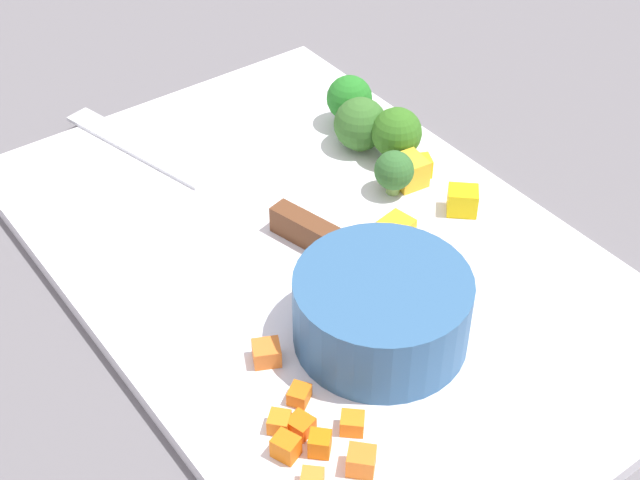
{
  "coord_description": "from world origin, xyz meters",
  "views": [
    {
      "loc": [
        0.37,
        -0.27,
        0.42
      ],
      "look_at": [
        0.0,
        0.0,
        0.02
      ],
      "focal_mm": 51.39,
      "sensor_mm": 36.0,
      "label": 1
    }
  ],
  "objects": [
    {
      "name": "pepper_dice_2",
      "position": [
        0.02,
        0.11,
        0.02
      ],
      "size": [
        0.03,
        0.03,
        0.02
      ],
      "primitive_type": "cube",
      "rotation": [
        0.0,
        0.0,
        2.4
      ],
      "color": "yellow",
      "rests_on": "cutting_board"
    },
    {
      "name": "pepper_dice_1",
      "position": [
        0.02,
        0.05,
        0.02
      ],
      "size": [
        0.02,
        0.02,
        0.02
      ],
      "primitive_type": "cube",
      "rotation": [
        0.0,
        0.0,
        0.18
      ],
      "color": "yellow",
      "rests_on": "cutting_board"
    },
    {
      "name": "ground_plane",
      "position": [
        0.0,
        0.0,
        0.0
      ],
      "size": [
        4.0,
        4.0,
        0.0
      ],
      "primitive_type": "plane",
      "color": "slate"
    },
    {
      "name": "cutting_board",
      "position": [
        0.0,
        0.0,
        0.01
      ],
      "size": [
        0.47,
        0.31,
        0.01
      ],
      "primitive_type": "cube",
      "color": "white",
      "rests_on": "ground_plane"
    },
    {
      "name": "pepper_dice_0",
      "position": [
        -0.03,
        0.11,
        0.02
      ],
      "size": [
        0.02,
        0.02,
        0.01
      ],
      "primitive_type": "cube",
      "rotation": [
        0.0,
        0.0,
        2.71
      ],
      "color": "yellow",
      "rests_on": "cutting_board"
    },
    {
      "name": "carrot_dice_7",
      "position": [
        0.1,
        -0.11,
        0.02
      ],
      "size": [
        0.02,
        0.02,
        0.01
      ],
      "primitive_type": "cube",
      "rotation": [
        0.0,
        0.0,
        0.74
      ],
      "color": "orange",
      "rests_on": "cutting_board"
    },
    {
      "name": "carrot_dice_8",
      "position": [
        0.15,
        -0.09,
        0.02
      ],
      "size": [
        0.02,
        0.02,
        0.01
      ],
      "primitive_type": "cube",
      "rotation": [
        0.0,
        0.0,
        2.34
      ],
      "color": "orange",
      "rests_on": "cutting_board"
    },
    {
      "name": "carrot_dice_5",
      "position": [
        0.13,
        -0.07,
        0.02
      ],
      "size": [
        0.02,
        0.02,
        0.01
      ],
      "primitive_type": "cube",
      "rotation": [
        0.0,
        0.0,
        0.83
      ],
      "color": "orange",
      "rests_on": "cutting_board"
    },
    {
      "name": "chef_knife",
      "position": [
        -0.06,
        -0.01,
        0.02
      ],
      "size": [
        0.28,
        0.09,
        0.02
      ],
      "rotation": [
        0.0,
        0.0,
        3.39
      ],
      "color": "silver",
      "rests_on": "cutting_board"
    },
    {
      "name": "broccoli_floret_2",
      "position": [
        -0.05,
        0.11,
        0.03
      ],
      "size": [
        0.04,
        0.04,
        0.04
      ],
      "color": "#81B467",
      "rests_on": "cutting_board"
    },
    {
      "name": "carrot_dice_3",
      "position": [
        0.13,
        -0.1,
        0.02
      ],
      "size": [
        0.02,
        0.02,
        0.01
      ],
      "primitive_type": "cube",
      "rotation": [
        0.0,
        0.0,
        0.78
      ],
      "color": "orange",
      "rests_on": "cutting_board"
    },
    {
      "name": "prep_bowl",
      "position": [
        0.09,
        -0.02,
        0.04
      ],
      "size": [
        0.11,
        0.11,
        0.05
      ],
      "primitive_type": "cylinder",
      "color": "#2F5B89",
      "rests_on": "cutting_board"
    },
    {
      "name": "broccoli_floret_0",
      "position": [
        -0.11,
        0.11,
        0.04
      ],
      "size": [
        0.04,
        0.04,
        0.04
      ],
      "color": "#8BB460",
      "rests_on": "cutting_board"
    },
    {
      "name": "pepper_dice_3",
      "position": [
        -0.02,
        0.1,
        0.02
      ],
      "size": [
        0.03,
        0.02,
        0.02
      ],
      "primitive_type": "cube",
      "rotation": [
        0.0,
        0.0,
        3.02
      ],
      "color": "yellow",
      "rests_on": "cutting_board"
    },
    {
      "name": "broccoli_floret_3",
      "position": [
        -0.02,
        0.08,
        0.03
      ],
      "size": [
        0.03,
        0.03,
        0.03
      ],
      "color": "#81B05A",
      "rests_on": "cutting_board"
    },
    {
      "name": "carrot_dice_1",
      "position": [
        0.1,
        -0.08,
        0.02
      ],
      "size": [
        0.02,
        0.02,
        0.01
      ],
      "primitive_type": "cube",
      "rotation": [
        0.0,
        0.0,
        2.16
      ],
      "color": "orange",
      "rests_on": "cutting_board"
    },
    {
      "name": "carrot_dice_2",
      "position": [
        0.12,
        -0.11,
        0.02
      ],
      "size": [
        0.02,
        0.02,
        0.01
      ],
      "primitive_type": "cube",
      "rotation": [
        0.0,
        0.0,
        0.38
      ],
      "color": "orange",
      "rests_on": "cutting_board"
    },
    {
      "name": "broccoli_floret_1",
      "position": [
        -0.08,
        0.1,
        0.03
      ],
      "size": [
        0.04,
        0.04,
        0.04
      ],
      "color": "#88BE65",
      "rests_on": "cutting_board"
    },
    {
      "name": "carrot_dice_0",
      "position": [
        0.11,
        -0.1,
        0.02
      ],
      "size": [
        0.02,
        0.02,
        0.01
      ],
      "primitive_type": "cube",
      "rotation": [
        0.0,
        0.0,
        1.86
      ],
      "color": "orange",
      "rests_on": "cutting_board"
    },
    {
      "name": "carrot_dice_4",
      "position": [
        0.06,
        -0.08,
        0.02
      ],
      "size": [
        0.02,
        0.02,
        0.01
      ],
      "primitive_type": "cube",
      "rotation": [
        0.0,
        0.0,
        2.69
      ],
      "color": "orange",
      "rests_on": "cutting_board"
    }
  ]
}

